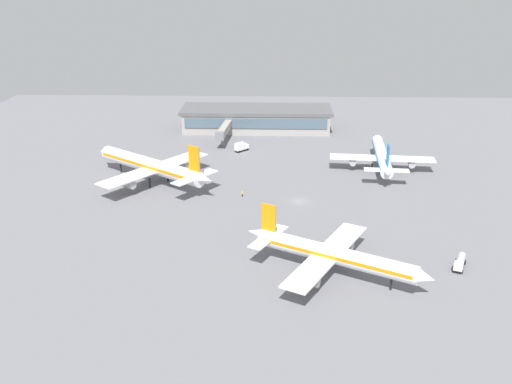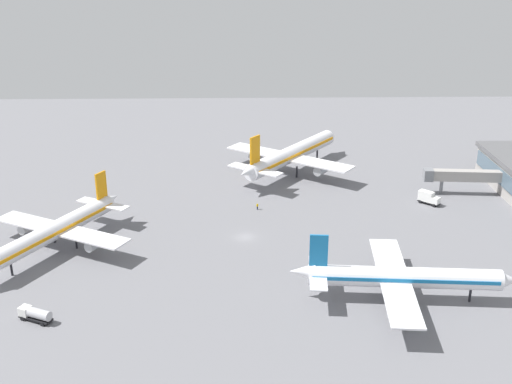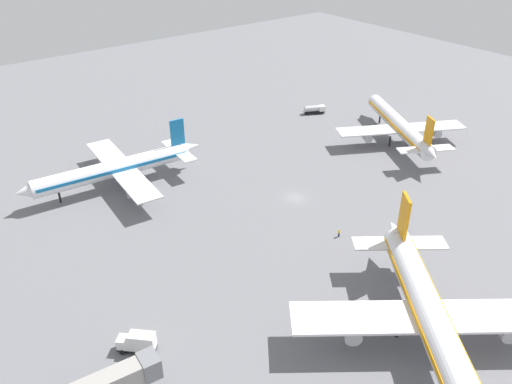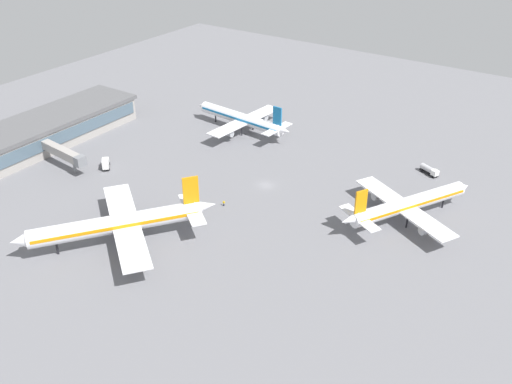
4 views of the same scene
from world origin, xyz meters
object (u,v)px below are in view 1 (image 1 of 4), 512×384
Objects in this scene: airplane_at_gate at (152,166)px; catering_truck at (241,147)px; ground_crew_worker at (242,194)px; fuel_truck at (460,262)px; airplane_taxiing at (333,254)px; airplane_distant at (382,156)px.

airplane_at_gate is 8.02× the size of catering_truck.
airplane_at_gate is 30.69m from ground_crew_worker.
airplane_at_gate reaches higher than fuel_truck.
catering_truck is at bearing -90.90° from airplane_at_gate.
catering_truck is 3.19× the size of ground_crew_worker.
airplane_taxiing is 73.61m from airplane_distant.
airplane_at_gate is at bearing 106.48° from airplane_distant.
catering_truck is (-25.64, -33.53, -3.86)m from airplane_at_gate.
ground_crew_worker is (-28.40, 10.65, -4.71)m from airplane_at_gate.
airplane_distant is 6.51× the size of fuel_truck.
fuel_truck is at bearing -170.17° from airplane_distant.
airplane_taxiing reaches higher than airplane_distant.
airplane_taxiing is 28.98m from fuel_truck.
airplane_distant is (-22.78, -70.00, -0.05)m from airplane_taxiing.
fuel_truck is at bearing -103.49° from catering_truck.
airplane_distant is 25.43× the size of ground_crew_worker.
airplane_distant is 66.69m from fuel_truck.
airplane_at_gate reaches higher than ground_crew_worker.
airplane_at_gate is at bearing 128.26° from ground_crew_worker.
airplane_taxiing is at bearing -120.01° from catering_truck.
airplane_distant is at bearing -131.88° from airplane_at_gate.
airplane_distant is 51.02m from catering_truck.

